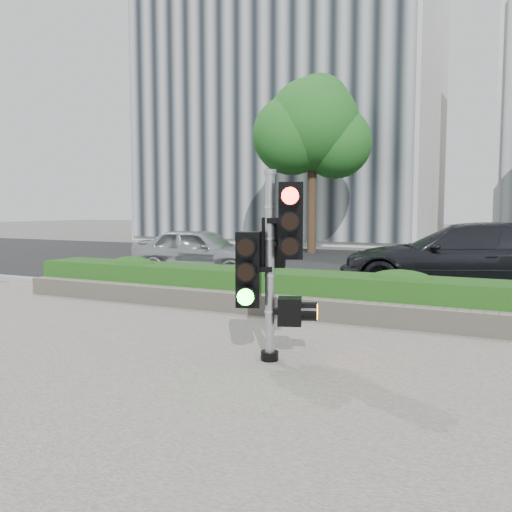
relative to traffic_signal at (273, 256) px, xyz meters
The scene contains 11 objects.
ground 1.52m from the traffic_signal, 138.36° to the left, with size 120.00×120.00×0.00m, color #51514C.
sidewalk 2.40m from the traffic_signal, 107.55° to the right, with size 16.00×11.00×0.03m, color #9E9389.
road 10.64m from the traffic_signal, 93.35° to the left, with size 60.00×13.00×0.02m, color black.
curb 3.94m from the traffic_signal, 99.47° to the left, with size 60.00×0.25×0.12m, color gray.
stone_wall 2.74m from the traffic_signal, 104.15° to the left, with size 12.00×0.32×0.34m, color gray.
hedge 3.29m from the traffic_signal, 101.26° to the left, with size 12.00×1.00×0.68m, color #2E7423.
building_left 26.19m from the traffic_signal, 112.21° to the left, with size 16.00×9.00×15.00m, color #B7B7B2.
tree_left 16.40m from the traffic_signal, 108.77° to the left, with size 4.61×4.03×7.34m.
traffic_signal is the anchor object (origin of this frame).
car_silver 8.49m from the traffic_signal, 127.99° to the left, with size 1.53×3.80×1.30m, color #ABADB2.
car_dark 6.68m from the traffic_signal, 76.75° to the left, with size 2.13×5.24×1.52m, color black.
Camera 1 is at (3.25, -6.32, 1.83)m, focal length 38.00 mm.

